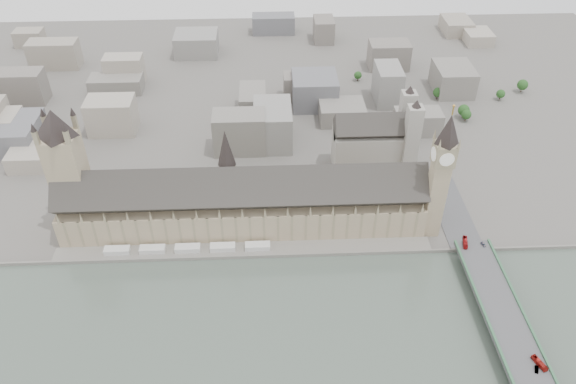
{
  "coord_description": "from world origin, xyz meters",
  "views": [
    {
      "loc": [
        18.97,
        -301.61,
        281.37
      ],
      "look_at": [
        33.03,
        20.12,
        31.46
      ],
      "focal_mm": 35.0,
      "sensor_mm": 36.0,
      "label": 1
    }
  ],
  "objects_px": {
    "victoria_tower": "(67,166)",
    "westminster_bridge": "(506,328)",
    "elizabeth_tower": "(441,168)",
    "red_bus_south": "(539,363)",
    "red_bus_north": "(465,242)",
    "car_approach": "(483,244)",
    "car_silver": "(537,369)",
    "westminster_abbey": "(376,141)",
    "palace_of_westminster": "(243,203)"
  },
  "relations": [
    {
      "from": "victoria_tower",
      "to": "elizabeth_tower",
      "type": "bearing_deg",
      "value": -3.96
    },
    {
      "from": "palace_of_westminster",
      "to": "westminster_abbey",
      "type": "height_order",
      "value": "westminster_abbey"
    },
    {
      "from": "palace_of_westminster",
      "to": "victoria_tower",
      "type": "height_order",
      "value": "victoria_tower"
    },
    {
      "from": "victoria_tower",
      "to": "car_silver",
      "type": "xyz_separation_m",
      "value": [
        288.05,
        -147.2,
        -44.13
      ]
    },
    {
      "from": "elizabeth_tower",
      "to": "red_bus_south",
      "type": "relative_size",
      "value": 9.78
    },
    {
      "from": "victoria_tower",
      "to": "westminster_abbey",
      "type": "height_order",
      "value": "victoria_tower"
    },
    {
      "from": "palace_of_westminster",
      "to": "westminster_abbey",
      "type": "distance_m",
      "value": 134.09
    },
    {
      "from": "westminster_bridge",
      "to": "westminster_abbey",
      "type": "distance_m",
      "value": 190.56
    },
    {
      "from": "westminster_bridge",
      "to": "red_bus_south",
      "type": "xyz_separation_m",
      "value": [
        6.81,
        -30.21,
        6.66
      ]
    },
    {
      "from": "westminster_bridge",
      "to": "red_bus_south",
      "type": "height_order",
      "value": "red_bus_south"
    },
    {
      "from": "red_bus_south",
      "to": "car_silver",
      "type": "distance_m",
      "value": 4.51
    },
    {
      "from": "elizabeth_tower",
      "to": "car_approach",
      "type": "height_order",
      "value": "elizabeth_tower"
    },
    {
      "from": "elizabeth_tower",
      "to": "westminster_bridge",
      "type": "xyz_separation_m",
      "value": [
        24.0,
        -95.5,
        -52.96
      ]
    },
    {
      "from": "westminster_bridge",
      "to": "red_bus_north",
      "type": "height_order",
      "value": "red_bus_north"
    },
    {
      "from": "westminster_bridge",
      "to": "red_bus_south",
      "type": "distance_m",
      "value": 31.68
    },
    {
      "from": "palace_of_westminster",
      "to": "elizabeth_tower",
      "type": "height_order",
      "value": "elizabeth_tower"
    },
    {
      "from": "elizabeth_tower",
      "to": "westminster_bridge",
      "type": "bearing_deg",
      "value": -75.89
    },
    {
      "from": "westminster_bridge",
      "to": "westminster_abbey",
      "type": "bearing_deg",
      "value": 105.64
    },
    {
      "from": "car_silver",
      "to": "westminster_abbey",
      "type": "bearing_deg",
      "value": 124.63
    },
    {
      "from": "elizabeth_tower",
      "to": "red_bus_north",
      "type": "xyz_separation_m",
      "value": [
        18.11,
        -25.77,
        -46.18
      ]
    },
    {
      "from": "westminster_bridge",
      "to": "car_silver",
      "type": "bearing_deg",
      "value": -83.15
    },
    {
      "from": "westminster_abbey",
      "to": "red_bus_south",
      "type": "bearing_deg",
      "value": -74.78
    },
    {
      "from": "car_silver",
      "to": "victoria_tower",
      "type": "bearing_deg",
      "value": 173.26
    },
    {
      "from": "victoria_tower",
      "to": "red_bus_north",
      "type": "bearing_deg",
      "value": -8.94
    },
    {
      "from": "westminster_abbey",
      "to": "red_bus_north",
      "type": "xyz_separation_m",
      "value": [
        45.19,
        -112.77,
        -13.18
      ]
    },
    {
      "from": "palace_of_westminster",
      "to": "elizabeth_tower",
      "type": "bearing_deg",
      "value": -4.85
    },
    {
      "from": "car_approach",
      "to": "westminster_bridge",
      "type": "bearing_deg",
      "value": -110.97
    },
    {
      "from": "elizabeth_tower",
      "to": "car_silver",
      "type": "height_order",
      "value": "elizabeth_tower"
    },
    {
      "from": "victoria_tower",
      "to": "westminster_bridge",
      "type": "relative_size",
      "value": 0.31
    },
    {
      "from": "elizabeth_tower",
      "to": "red_bus_north",
      "type": "relative_size",
      "value": 9.04
    },
    {
      "from": "elizabeth_tower",
      "to": "car_silver",
      "type": "bearing_deg",
      "value": -77.75
    },
    {
      "from": "red_bus_south",
      "to": "car_approach",
      "type": "height_order",
      "value": "red_bus_south"
    },
    {
      "from": "victoria_tower",
      "to": "car_approach",
      "type": "bearing_deg",
      "value": -8.9
    },
    {
      "from": "westminster_bridge",
      "to": "westminster_abbey",
      "type": "relative_size",
      "value": 4.78
    },
    {
      "from": "victoria_tower",
      "to": "red_bus_south",
      "type": "distance_m",
      "value": 327.27
    },
    {
      "from": "elizabeth_tower",
      "to": "red_bus_south",
      "type": "distance_m",
      "value": 137.47
    },
    {
      "from": "victoria_tower",
      "to": "car_approach",
      "type": "distance_m",
      "value": 297.55
    },
    {
      "from": "palace_of_westminster",
      "to": "elizabeth_tower",
      "type": "xyz_separation_m",
      "value": [
        138.0,
        -11.7,
        35.38
      ]
    },
    {
      "from": "car_silver",
      "to": "car_approach",
      "type": "relative_size",
      "value": 1.05
    },
    {
      "from": "victoria_tower",
      "to": "westminster_bridge",
      "type": "distance_m",
      "value": 309.91
    },
    {
      "from": "westminster_bridge",
      "to": "car_approach",
      "type": "height_order",
      "value": "car_approach"
    },
    {
      "from": "palace_of_westminster",
      "to": "car_silver",
      "type": "bearing_deg",
      "value": -40.32
    },
    {
      "from": "palace_of_westminster",
      "to": "car_approach",
      "type": "xyz_separation_m",
      "value": [
        168.69,
        -39.23,
        -11.76
      ]
    },
    {
      "from": "palace_of_westminster",
      "to": "car_silver",
      "type": "relative_size",
      "value": 53.0
    },
    {
      "from": "elizabeth_tower",
      "to": "westminster_abbey",
      "type": "relative_size",
      "value": 1.58
    },
    {
      "from": "red_bus_south",
      "to": "victoria_tower",
      "type": "bearing_deg",
      "value": 132.77
    },
    {
      "from": "westminster_bridge",
      "to": "westminster_abbey",
      "type": "height_order",
      "value": "westminster_abbey"
    },
    {
      "from": "westminster_abbey",
      "to": "car_approach",
      "type": "relative_size",
      "value": 14.22
    },
    {
      "from": "elizabeth_tower",
      "to": "westminster_abbey",
      "type": "height_order",
      "value": "elizabeth_tower"
    },
    {
      "from": "red_bus_north",
      "to": "red_bus_south",
      "type": "relative_size",
      "value": 1.08
    }
  ]
}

